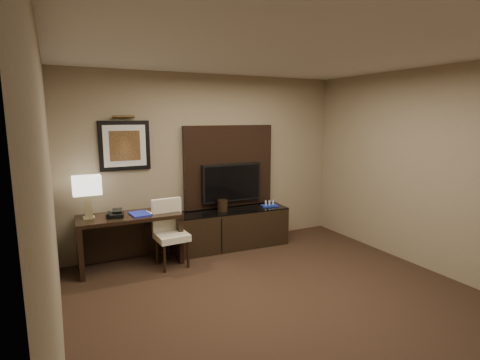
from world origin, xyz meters
TOP-DOWN VIEW (x-y plane):
  - floor at (0.00, 0.00)m, footprint 4.50×5.00m
  - ceiling at (0.00, 0.00)m, footprint 4.50×5.00m
  - wall_back at (0.00, 2.50)m, footprint 4.50×0.01m
  - wall_left at (-2.25, 0.00)m, footprint 0.01×5.00m
  - wall_right at (2.25, 0.00)m, footprint 0.01×5.00m
  - desk at (-1.34, 2.15)m, footprint 1.38×0.63m
  - credenza at (0.25, 2.20)m, footprint 1.78×0.58m
  - tv_wall_panel at (0.30, 2.44)m, footprint 1.50×0.12m
  - tv at (0.30, 2.34)m, footprint 1.00×0.08m
  - artwork at (-1.30, 2.48)m, footprint 0.70×0.04m
  - picture_light at (-1.30, 2.44)m, footprint 0.04×0.04m
  - desk_chair at (-0.83, 1.88)m, footprint 0.44×0.50m
  - table_lamp at (-1.85, 2.21)m, footprint 0.38×0.24m
  - desk_phone at (-1.53, 2.11)m, footprint 0.25×0.23m
  - blue_folder at (-1.21, 2.10)m, footprint 0.27×0.34m
  - book at (-1.21, 2.08)m, footprint 0.15×0.06m
  - ice_bucket at (0.08, 2.20)m, footprint 0.20×0.20m
  - minibar_tray at (0.89, 2.15)m, footprint 0.29×0.21m

SIDE VIEW (x-z plane):
  - floor at x=0.00m, z-range -0.01..0.00m
  - credenza at x=0.25m, z-range 0.00..0.61m
  - desk at x=-1.34m, z-range 0.00..0.73m
  - desk_chair at x=-0.83m, z-range 0.00..0.87m
  - minibar_tray at x=0.89m, z-range 0.61..0.70m
  - ice_bucket at x=0.08m, z-range 0.61..0.79m
  - blue_folder at x=-1.21m, z-range 0.73..0.75m
  - desk_phone at x=-1.53m, z-range 0.73..0.83m
  - book at x=-1.21m, z-range 0.73..0.93m
  - table_lamp at x=-1.85m, z-range 0.73..1.31m
  - tv at x=0.30m, z-range 0.72..1.32m
  - tv_wall_panel at x=0.30m, z-range 0.62..1.92m
  - wall_back at x=0.00m, z-range 0.00..2.70m
  - wall_left at x=-2.25m, z-range 0.00..2.70m
  - wall_right at x=2.25m, z-range 0.00..2.70m
  - artwork at x=-1.30m, z-range 1.30..2.00m
  - picture_light at x=-1.30m, z-range 1.90..2.20m
  - ceiling at x=0.00m, z-range 2.70..2.71m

